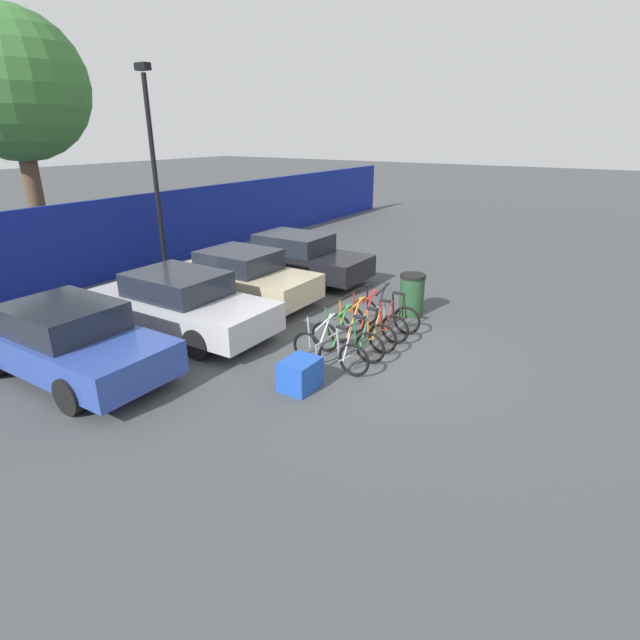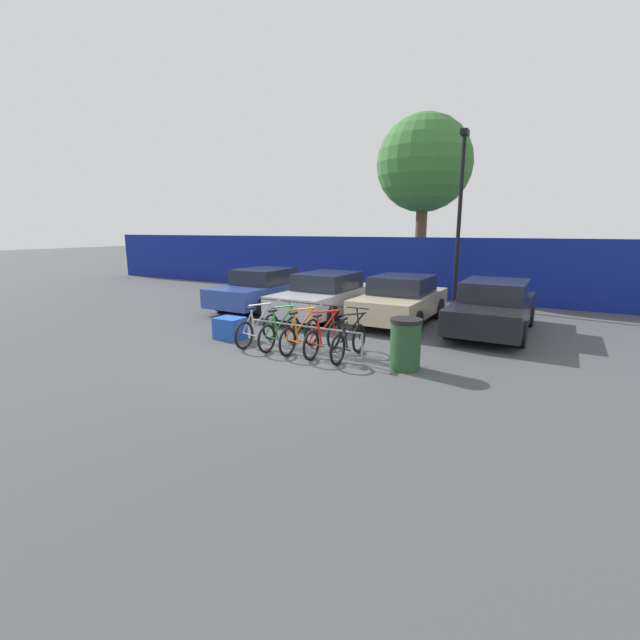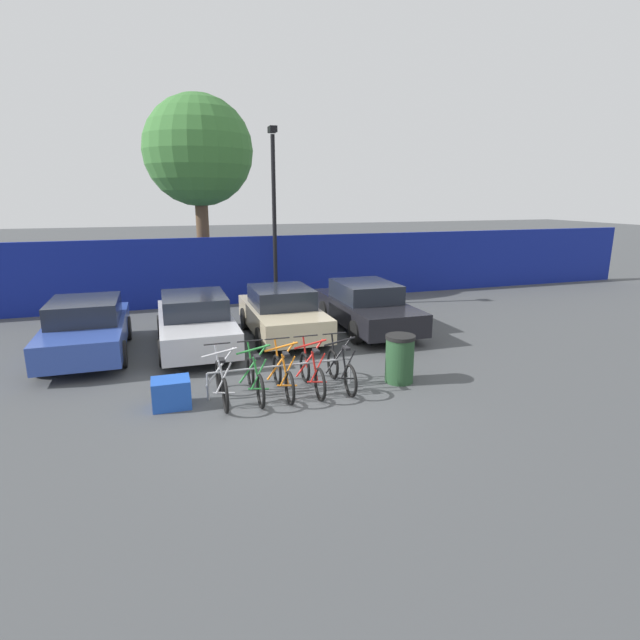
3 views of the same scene
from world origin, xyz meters
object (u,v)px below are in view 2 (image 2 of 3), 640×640
(bicycle_orange, at_px, (300,335))
(tree_behind_hoarding, at_px, (424,165))
(bicycle_black, at_px, (349,342))
(trash_bin, at_px, (405,344))
(bike_rack, at_px, (304,329))
(cargo_crate, at_px, (230,328))
(car_blue, at_px, (263,289))
(bicycle_red, at_px, (323,338))
(bicycle_silver, at_px, (258,329))
(car_beige, at_px, (401,300))
(lamp_post, at_px, (460,211))
(bicycle_green, at_px, (280,332))
(car_silver, at_px, (326,295))
(car_black, at_px, (493,307))

(bicycle_orange, xyz_separation_m, tree_behind_hoarding, (-0.47, 10.77, 5.06))
(bicycle_black, xyz_separation_m, trash_bin, (1.29, -0.09, 0.14))
(bike_rack, xyz_separation_m, bicycle_black, (1.23, -0.15, -0.10))
(bicycle_black, bearing_deg, cargo_crate, 179.72)
(bicycle_black, distance_m, car_blue, 6.58)
(bicycle_red, bearing_deg, cargo_crate, -177.06)
(bicycle_silver, xyz_separation_m, cargo_crate, (-0.93, 0.05, -0.10))
(car_beige, distance_m, lamp_post, 4.79)
(bicycle_green, relative_size, tree_behind_hoarding, 0.23)
(bike_rack, bearing_deg, bicycle_silver, -173.09)
(bicycle_green, distance_m, car_beige, 4.39)
(car_blue, bearing_deg, car_silver, -3.14)
(bike_rack, bearing_deg, car_beige, 76.06)
(car_black, bearing_deg, car_beige, -178.66)
(car_black, relative_size, trash_bin, 4.36)
(bicycle_red, distance_m, car_silver, 4.32)
(bike_rack, distance_m, lamp_post, 8.52)
(car_black, bearing_deg, bicycle_red, -125.45)
(bicycle_orange, relative_size, bicycle_red, 1.00)
(car_black, height_order, trash_bin, car_black)
(bicycle_red, relative_size, car_beige, 0.42)
(car_blue, bearing_deg, bicycle_silver, -54.73)
(cargo_crate, bearing_deg, car_black, 35.70)
(bicycle_silver, relative_size, car_silver, 0.39)
(bike_rack, distance_m, bicycle_black, 1.24)
(bicycle_black, relative_size, car_black, 0.38)
(car_beige, xyz_separation_m, cargo_crate, (-3.14, -4.04, -0.42))
(bicycle_black, distance_m, cargo_crate, 3.39)
(car_blue, relative_size, cargo_crate, 6.03)
(bicycle_red, relative_size, tree_behind_hoarding, 0.23)
(bicycle_orange, height_order, car_black, car_black)
(car_black, distance_m, tree_behind_hoarding, 9.09)
(car_silver, bearing_deg, cargo_crate, -101.29)
(car_blue, bearing_deg, trash_bin, -31.78)
(bicycle_silver, relative_size, tree_behind_hoarding, 0.23)
(bicycle_silver, xyz_separation_m, car_silver, (-0.18, 3.81, 0.31))
(bicycle_silver, bearing_deg, car_beige, 60.97)
(bicycle_silver, distance_m, bicycle_red, 1.82)
(bicycle_orange, relative_size, lamp_post, 0.28)
(car_beige, bearing_deg, bicycle_black, -86.55)
(car_silver, height_order, tree_behind_hoarding, tree_behind_hoarding)
(bicycle_black, distance_m, car_beige, 4.11)
(car_beige, bearing_deg, car_blue, -178.45)
(bike_rack, xyz_separation_m, car_blue, (-4.02, 3.81, 0.22))
(bicycle_silver, relative_size, bicycle_red, 1.00)
(bicycle_green, relative_size, car_silver, 0.39)
(bicycle_green, bearing_deg, lamp_post, 70.44)
(bicycle_black, relative_size, car_beige, 0.42)
(bicycle_silver, relative_size, trash_bin, 1.66)
(bike_rack, relative_size, bicycle_orange, 1.75)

